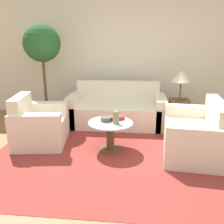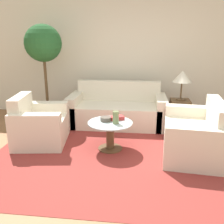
{
  "view_description": "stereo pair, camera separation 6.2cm",
  "coord_description": "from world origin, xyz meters",
  "px_view_note": "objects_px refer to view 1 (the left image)",
  "views": [
    {
      "loc": [
        0.27,
        -2.99,
        1.74
      ],
      "look_at": [
        -0.12,
        0.94,
        0.55
      ],
      "focal_mm": 40.0,
      "sensor_mm": 36.0,
      "label": 1
    },
    {
      "loc": [
        0.33,
        -2.98,
        1.74
      ],
      "look_at": [
        -0.12,
        0.94,
        0.55
      ],
      "focal_mm": 40.0,
      "sensor_mm": 36.0,
      "label": 2
    }
  ],
  "objects_px": {
    "armchair": "(38,127)",
    "potted_plant": "(42,52)",
    "sofa_main": "(117,110)",
    "bowl": "(106,119)",
    "vase": "(116,117)",
    "book_stack": "(117,118)",
    "coffee_table": "(110,132)",
    "loveseat": "(197,136)",
    "table_lamp": "(181,77)"
  },
  "relations": [
    {
      "from": "sofa_main",
      "to": "bowl",
      "type": "distance_m",
      "value": 1.21
    },
    {
      "from": "coffee_table",
      "to": "bowl",
      "type": "xyz_separation_m",
      "value": [
        -0.08,
        0.05,
        0.2
      ]
    },
    {
      "from": "vase",
      "to": "bowl",
      "type": "xyz_separation_m",
      "value": [
        -0.17,
        0.1,
        -0.06
      ]
    },
    {
      "from": "book_stack",
      "to": "loveseat",
      "type": "bearing_deg",
      "value": -31.8
    },
    {
      "from": "armchair",
      "to": "loveseat",
      "type": "xyz_separation_m",
      "value": [
        2.59,
        -0.15,
        -0.0
      ]
    },
    {
      "from": "potted_plant",
      "to": "bowl",
      "type": "height_order",
      "value": "potted_plant"
    },
    {
      "from": "loveseat",
      "to": "book_stack",
      "type": "distance_m",
      "value": 1.26
    },
    {
      "from": "loveseat",
      "to": "coffee_table",
      "type": "distance_m",
      "value": 1.33
    },
    {
      "from": "vase",
      "to": "book_stack",
      "type": "xyz_separation_m",
      "value": [
        0.0,
        0.19,
        -0.07
      ]
    },
    {
      "from": "loveseat",
      "to": "bowl",
      "type": "xyz_separation_m",
      "value": [
        -1.41,
        0.06,
        0.21
      ]
    },
    {
      "from": "armchair",
      "to": "potted_plant",
      "type": "bearing_deg",
      "value": 4.88
    },
    {
      "from": "loveseat",
      "to": "table_lamp",
      "type": "distance_m",
      "value": 1.37
    },
    {
      "from": "loveseat",
      "to": "bowl",
      "type": "height_order",
      "value": "loveseat"
    },
    {
      "from": "sofa_main",
      "to": "coffee_table",
      "type": "xyz_separation_m",
      "value": [
        -0.0,
        -1.24,
        0.01
      ]
    },
    {
      "from": "table_lamp",
      "to": "bowl",
      "type": "distance_m",
      "value": 1.78
    },
    {
      "from": "vase",
      "to": "bowl",
      "type": "height_order",
      "value": "vase"
    },
    {
      "from": "sofa_main",
      "to": "bowl",
      "type": "xyz_separation_m",
      "value": [
        -0.08,
        -1.19,
        0.21
      ]
    },
    {
      "from": "potted_plant",
      "to": "book_stack",
      "type": "bearing_deg",
      "value": -35.84
    },
    {
      "from": "book_stack",
      "to": "table_lamp",
      "type": "bearing_deg",
      "value": 16.54
    },
    {
      "from": "table_lamp",
      "to": "book_stack",
      "type": "height_order",
      "value": "table_lamp"
    },
    {
      "from": "bowl",
      "to": "loveseat",
      "type": "bearing_deg",
      "value": -2.53
    },
    {
      "from": "potted_plant",
      "to": "bowl",
      "type": "relative_size",
      "value": 11.61
    },
    {
      "from": "armchair",
      "to": "table_lamp",
      "type": "height_order",
      "value": "table_lamp"
    },
    {
      "from": "sofa_main",
      "to": "table_lamp",
      "type": "xyz_separation_m",
      "value": [
        1.23,
        -0.1,
        0.73
      ]
    },
    {
      "from": "sofa_main",
      "to": "bowl",
      "type": "height_order",
      "value": "sofa_main"
    },
    {
      "from": "armchair",
      "to": "book_stack",
      "type": "relative_size",
      "value": 4.08
    },
    {
      "from": "armchair",
      "to": "potted_plant",
      "type": "xyz_separation_m",
      "value": [
        -0.26,
        1.16,
        1.17
      ]
    },
    {
      "from": "sofa_main",
      "to": "armchair",
      "type": "height_order",
      "value": "sofa_main"
    },
    {
      "from": "armchair",
      "to": "potted_plant",
      "type": "distance_m",
      "value": 1.67
    },
    {
      "from": "coffee_table",
      "to": "table_lamp",
      "type": "relative_size",
      "value": 1.26
    },
    {
      "from": "sofa_main",
      "to": "loveseat",
      "type": "xyz_separation_m",
      "value": [
        1.33,
        -1.26,
        0.0
      ]
    },
    {
      "from": "table_lamp",
      "to": "sofa_main",
      "type": "bearing_deg",
      "value": 175.27
    },
    {
      "from": "sofa_main",
      "to": "table_lamp",
      "type": "bearing_deg",
      "value": -4.73
    },
    {
      "from": "bowl",
      "to": "book_stack",
      "type": "distance_m",
      "value": 0.19
    },
    {
      "from": "sofa_main",
      "to": "armchair",
      "type": "bearing_deg",
      "value": -138.47
    },
    {
      "from": "potted_plant",
      "to": "table_lamp",
      "type": "bearing_deg",
      "value": -3.22
    },
    {
      "from": "book_stack",
      "to": "armchair",
      "type": "bearing_deg",
      "value": 155.21
    },
    {
      "from": "loveseat",
      "to": "bowl",
      "type": "distance_m",
      "value": 1.43
    },
    {
      "from": "potted_plant",
      "to": "sofa_main",
      "type": "bearing_deg",
      "value": -1.98
    },
    {
      "from": "sofa_main",
      "to": "book_stack",
      "type": "xyz_separation_m",
      "value": [
        0.09,
        -1.11,
        0.2
      ]
    },
    {
      "from": "armchair",
      "to": "loveseat",
      "type": "distance_m",
      "value": 2.59
    },
    {
      "from": "sofa_main",
      "to": "loveseat",
      "type": "distance_m",
      "value": 1.83
    },
    {
      "from": "loveseat",
      "to": "potted_plant",
      "type": "xyz_separation_m",
      "value": [
        -2.84,
        1.31,
        1.17
      ]
    },
    {
      "from": "vase",
      "to": "book_stack",
      "type": "distance_m",
      "value": 0.2
    },
    {
      "from": "book_stack",
      "to": "potted_plant",
      "type": "bearing_deg",
      "value": 119.23
    },
    {
      "from": "armchair",
      "to": "bowl",
      "type": "height_order",
      "value": "armchair"
    },
    {
      "from": "armchair",
      "to": "book_stack",
      "type": "height_order",
      "value": "armchair"
    },
    {
      "from": "loveseat",
      "to": "vase",
      "type": "xyz_separation_m",
      "value": [
        -1.24,
        -0.04,
        0.27
      ]
    },
    {
      "from": "loveseat",
      "to": "potted_plant",
      "type": "height_order",
      "value": "potted_plant"
    },
    {
      "from": "table_lamp",
      "to": "loveseat",
      "type": "bearing_deg",
      "value": -85.02
    }
  ]
}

